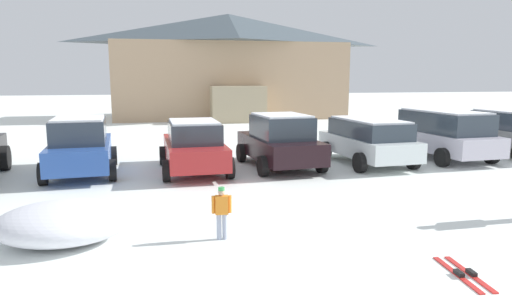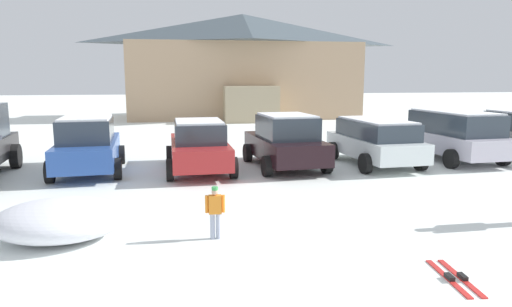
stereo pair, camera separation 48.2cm
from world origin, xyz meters
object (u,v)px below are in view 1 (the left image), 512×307
(ski_lodge, at_px, (229,66))
(pair_of_skis, at_px, (464,274))
(skier_child_in_orange_jacket, at_px, (222,210))
(parked_blue_hatchback, at_px, (81,146))
(plowed_snow_pile, at_px, (64,222))
(parked_red_sedan, at_px, (194,146))
(parked_silver_wagon, at_px, (442,133))
(parked_white_suv, at_px, (368,139))
(parked_black_sedan, at_px, (280,141))

(ski_lodge, height_order, pair_of_skis, ski_lodge)
(ski_lodge, xyz_separation_m, skier_child_in_orange_jacket, (-4.49, -26.42, -3.29))
(skier_child_in_orange_jacket, bearing_deg, parked_blue_hatchback, 116.92)
(skier_child_in_orange_jacket, height_order, plowed_snow_pile, skier_child_in_orange_jacket)
(pair_of_skis, height_order, plowed_snow_pile, plowed_snow_pile)
(parked_red_sedan, bearing_deg, parked_silver_wagon, 2.34)
(parked_white_suv, bearing_deg, plowed_snow_pile, -146.71)
(ski_lodge, relative_size, skier_child_in_orange_jacket, 17.43)
(ski_lodge, height_order, parked_silver_wagon, ski_lodge)
(parked_white_suv, xyz_separation_m, plowed_snow_pile, (-8.84, -5.80, -0.49))
(parked_white_suv, height_order, skier_child_in_orange_jacket, parked_white_suv)
(ski_lodge, distance_m, skier_child_in_orange_jacket, 27.00)
(parked_white_suv, bearing_deg, parked_blue_hatchback, 177.94)
(parked_red_sedan, xyz_separation_m, pair_of_skis, (3.30, -8.66, -0.81))
(pair_of_skis, bearing_deg, skier_child_in_orange_jacket, 144.97)
(pair_of_skis, distance_m, plowed_snow_pile, 6.81)
(parked_blue_hatchback, distance_m, parked_silver_wagon, 12.55)
(pair_of_skis, relative_size, plowed_snow_pile, 0.56)
(parked_blue_hatchback, distance_m, pair_of_skis, 11.28)
(parked_white_suv, height_order, plowed_snow_pile, parked_white_suv)
(ski_lodge, bearing_deg, skier_child_in_orange_jacket, -99.65)
(skier_child_in_orange_jacket, bearing_deg, parked_silver_wagon, 36.06)
(ski_lodge, distance_m, parked_silver_wagon, 20.49)
(parked_black_sedan, xyz_separation_m, parked_silver_wagon, (6.28, 0.29, 0.07))
(parked_black_sedan, xyz_separation_m, skier_child_in_orange_jacket, (-2.89, -6.39, -0.32))
(parked_silver_wagon, relative_size, pair_of_skis, 3.42)
(ski_lodge, xyz_separation_m, plowed_snow_pile, (-7.31, -25.91, -3.48))
(parked_red_sedan, relative_size, skier_child_in_orange_jacket, 4.36)
(parked_black_sedan, xyz_separation_m, parked_white_suv, (3.13, -0.07, -0.03))
(parked_black_sedan, bearing_deg, parked_blue_hatchback, 177.56)
(parked_white_suv, distance_m, plowed_snow_pile, 10.59)
(parked_black_sedan, relative_size, parked_silver_wagon, 0.92)
(parked_black_sedan, distance_m, pair_of_skis, 8.79)
(parked_red_sedan, relative_size, plowed_snow_pile, 1.79)
(ski_lodge, xyz_separation_m, parked_blue_hatchback, (-7.87, -19.76, -2.97))
(skier_child_in_orange_jacket, bearing_deg, plowed_snow_pile, 169.72)
(parked_red_sedan, height_order, pair_of_skis, parked_red_sedan)
(parked_blue_hatchback, xyz_separation_m, parked_red_sedan, (3.43, -0.35, -0.05))
(plowed_snow_pile, bearing_deg, parked_black_sedan, 45.82)
(parked_red_sedan, bearing_deg, pair_of_skis, -69.12)
(parked_black_sedan, height_order, plowed_snow_pile, parked_black_sedan)
(parked_red_sedan, bearing_deg, plowed_snow_pile, -116.30)
(parked_silver_wagon, relative_size, plowed_snow_pile, 1.90)
(parked_red_sedan, distance_m, plowed_snow_pile, 6.48)
(parked_black_sedan, height_order, parked_white_suv, parked_black_sedan)
(ski_lodge, height_order, skier_child_in_orange_jacket, ski_lodge)
(ski_lodge, relative_size, parked_silver_wagon, 3.77)
(parked_blue_hatchback, height_order, parked_white_suv, parked_blue_hatchback)
(skier_child_in_orange_jacket, bearing_deg, ski_lodge, 80.35)
(ski_lodge, distance_m, parked_red_sedan, 20.81)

